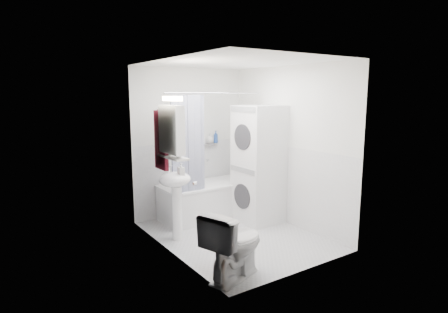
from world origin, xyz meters
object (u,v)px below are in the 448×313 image
bathtub (206,199)px  washer_dryer (259,164)px  sink (176,190)px  toilet (234,244)px

bathtub → washer_dryer: 1.04m
sink → washer_dryer: (1.43, -0.02, 0.21)m
sink → washer_dryer: size_ratio=0.57×
bathtub → sink: (-0.83, -0.58, 0.39)m
washer_dryer → toilet: bearing=-137.6°
bathtub → washer_dryer: bearing=-44.8°
sink → bathtub: bearing=35.2°
bathtub → washer_dryer: (0.60, -0.60, 0.60)m
sink → toilet: (0.03, -1.33, -0.32)m
bathtub → toilet: toilet is taller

